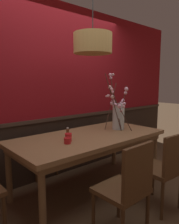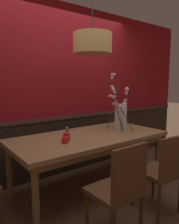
{
  "view_description": "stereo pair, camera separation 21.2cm",
  "coord_description": "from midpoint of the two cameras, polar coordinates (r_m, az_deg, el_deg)",
  "views": [
    {
      "loc": [
        -1.83,
        -2.07,
        1.45
      ],
      "look_at": [
        0.0,
        0.0,
        1.06
      ],
      "focal_mm": 34.47,
      "sensor_mm": 36.0,
      "label": 1
    },
    {
      "loc": [
        -1.67,
        -2.2,
        1.45
      ],
      "look_at": [
        0.0,
        0.0,
        1.06
      ],
      "focal_mm": 34.47,
      "sensor_mm": 36.0,
      "label": 2
    }
  ],
  "objects": [
    {
      "name": "ground_plane",
      "position": [
        3.12,
        -2.07,
        -19.76
      ],
      "size": [
        24.0,
        24.0,
        0.0
      ],
      "primitive_type": "plane",
      "color": "brown"
    },
    {
      "name": "back_wall",
      "position": [
        3.37,
        -10.26,
        5.29
      ],
      "size": [
        5.62,
        0.14,
        2.62
      ],
      "color": "#2D2119",
      "rests_on": "ground"
    },
    {
      "name": "dining_table",
      "position": [
        2.87,
        -2.14,
        -7.76
      ],
      "size": [
        2.05,
        0.98,
        0.75
      ],
      "color": "#997047",
      "rests_on": "ground"
    },
    {
      "name": "chair_near_side_right",
      "position": [
        2.59,
        16.84,
        -13.81
      ],
      "size": [
        0.44,
        0.47,
        0.9
      ],
      "color": "brown",
      "rests_on": "ground"
    },
    {
      "name": "chair_near_side_left",
      "position": [
        2.07,
        7.0,
        -18.9
      ],
      "size": [
        0.44,
        0.42,
        0.92
      ],
      "color": "brown",
      "rests_on": "ground"
    },
    {
      "name": "chair_far_side_left",
      "position": [
        3.53,
        -15.33,
        -7.8
      ],
      "size": [
        0.44,
        0.44,
        0.89
      ],
      "color": "brown",
      "rests_on": "ground"
    },
    {
      "name": "vase_with_blossoms",
      "position": [
        3.18,
        5.67,
        -0.68
      ],
      "size": [
        0.41,
        0.54,
        0.82
      ],
      "color": "silver",
      "rests_on": "dining_table"
    },
    {
      "name": "candle_holder_nearer_center",
      "position": [
        2.48,
        -8.34,
        -7.51
      ],
      "size": [
        0.08,
        0.08,
        0.07
      ],
      "color": "red",
      "rests_on": "dining_table"
    },
    {
      "name": "candle_holder_nearer_edge",
      "position": [
        2.58,
        -7.99,
        -6.67
      ],
      "size": [
        0.08,
        0.08,
        0.1
      ],
      "color": "red",
      "rests_on": "dining_table"
    },
    {
      "name": "condiment_bottle",
      "position": [
        2.72,
        -8.05,
        -5.57
      ],
      "size": [
        0.04,
        0.04,
        0.13
      ],
      "color": "brown",
      "rests_on": "dining_table"
    },
    {
      "name": "pendant_lamp",
      "position": [
        2.76,
        -1.38,
        17.72
      ],
      "size": [
        0.47,
        0.47,
        0.82
      ],
      "color": "tan"
    }
  ]
}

